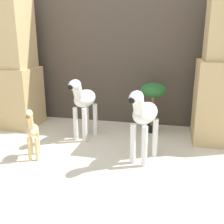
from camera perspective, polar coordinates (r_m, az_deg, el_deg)
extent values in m
plane|color=beige|center=(2.39, -5.57, -11.70)|extent=(14.00, 14.00, 0.00)
cube|color=#473D33|center=(3.41, 1.20, 15.95)|extent=(6.40, 0.08, 2.20)
cube|color=tan|center=(3.56, -20.35, 3.09)|extent=(0.57, 0.51, 0.74)
cube|color=tan|center=(3.48, -21.67, 15.97)|extent=(0.49, 0.44, 0.86)
cube|color=tan|center=(3.03, 22.91, 1.98)|extent=(0.57, 0.51, 0.87)
cylinder|color=white|center=(2.33, 7.08, -7.48)|extent=(0.05, 0.05, 0.37)
cylinder|color=white|center=(2.37, 4.55, -6.93)|extent=(0.05, 0.05, 0.37)
cylinder|color=white|center=(2.53, 9.35, -5.56)|extent=(0.05, 0.05, 0.37)
cylinder|color=white|center=(2.57, 7.00, -5.10)|extent=(0.05, 0.05, 0.37)
ellipsoid|color=white|center=(2.36, 7.26, -0.22)|extent=(0.29, 0.39, 0.19)
cylinder|color=white|center=(2.20, 5.79, 1.64)|extent=(0.14, 0.17, 0.18)
ellipsoid|color=white|center=(2.14, 5.28, 3.20)|extent=(0.15, 0.21, 0.11)
sphere|color=black|center=(2.08, 4.32, 2.54)|extent=(0.06, 0.06, 0.06)
cube|color=black|center=(2.20, 5.80, 1.84)|extent=(0.05, 0.08, 0.15)
cylinder|color=white|center=(2.85, -5.99, -2.89)|extent=(0.05, 0.05, 0.37)
cylinder|color=white|center=(2.91, -7.92, -2.56)|extent=(0.05, 0.05, 0.37)
cylinder|color=white|center=(3.05, -3.67, -1.55)|extent=(0.05, 0.05, 0.37)
cylinder|color=white|center=(3.11, -5.52, -1.28)|extent=(0.05, 0.05, 0.37)
ellipsoid|color=white|center=(2.91, -5.89, 2.96)|extent=(0.26, 0.38, 0.19)
cylinder|color=white|center=(2.76, -7.52, 4.57)|extent=(0.13, 0.16, 0.18)
ellipsoid|color=white|center=(2.71, -8.12, 5.85)|extent=(0.14, 0.20, 0.11)
sphere|color=black|center=(2.65, -9.03, 5.36)|extent=(0.06, 0.06, 0.06)
cube|color=black|center=(2.76, -7.52, 4.73)|extent=(0.04, 0.08, 0.15)
cylinder|color=#E0C184|center=(2.54, -16.06, -7.72)|extent=(0.03, 0.03, 0.23)
cylinder|color=#E0C184|center=(2.54, -17.54, -7.76)|extent=(0.03, 0.03, 0.23)
cylinder|color=#E0C184|center=(2.67, -15.77, -6.50)|extent=(0.03, 0.03, 0.23)
cylinder|color=#E0C184|center=(2.67, -17.18, -6.55)|extent=(0.03, 0.03, 0.23)
ellipsoid|color=#E0C184|center=(2.55, -16.92, -3.78)|extent=(0.18, 0.23, 0.11)
cylinder|color=#E0C184|center=(2.43, -17.36, -1.96)|extent=(0.09, 0.12, 0.19)
ellipsoid|color=#E0C184|center=(2.35, -17.69, -0.43)|extent=(0.11, 0.14, 0.08)
sphere|color=brown|center=(2.30, -17.84, -0.96)|extent=(0.04, 0.04, 0.04)
cylinder|color=black|center=(3.21, 8.64, -3.56)|extent=(0.12, 0.12, 0.08)
cylinder|color=brown|center=(3.14, 8.81, 0.13)|extent=(0.04, 0.04, 0.35)
ellipsoid|color=#235B28|center=(3.08, 9.01, 4.73)|extent=(0.31, 0.31, 0.17)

